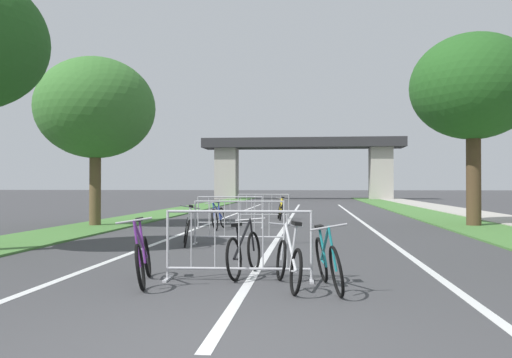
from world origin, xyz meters
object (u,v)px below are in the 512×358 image
crowd_barrier_third (230,212)px  bicycle_purple_2 (143,259)px  crowd_barrier_nearest (239,246)px  bicycle_white_4 (187,230)px  bicycle_teal_0 (328,262)px  bicycle_yellow_5 (280,211)px  crowd_barrier_fourth (263,207)px  crowd_barrier_second (239,223)px  tree_right_pine_near (473,88)px  bicycle_blue_3 (219,217)px  bicycle_black_6 (244,252)px  tree_left_oak_near (95,108)px  bicycle_silver_1 (289,262)px

crowd_barrier_third → bicycle_purple_2: crowd_barrier_third is taller
crowd_barrier_nearest → bicycle_white_4: 4.93m
bicycle_teal_0 → bicycle_yellow_5: size_ratio=1.01×
crowd_barrier_nearest → crowd_barrier_fourth: bearing=93.7°
crowd_barrier_fourth → crowd_barrier_third: bearing=-97.9°
crowd_barrier_second → crowd_barrier_third: same height
tree_right_pine_near → bicycle_blue_3: size_ratio=3.78×
crowd_barrier_fourth → bicycle_teal_0: bearing=-81.6°
crowd_barrier_nearest → bicycle_teal_0: bearing=-22.7°
bicycle_black_6 → bicycle_yellow_5: bearing=101.3°
bicycle_black_6 → tree_right_pine_near: bearing=68.8°
bicycle_purple_2 → bicycle_white_4: bicycle_purple_2 is taller
crowd_barrier_fourth → bicycle_blue_3: size_ratio=1.26×
tree_right_pine_near → crowd_barrier_third: bearing=-170.5°
tree_left_oak_near → bicycle_blue_3: bearing=-9.3°
crowd_barrier_second → bicycle_silver_1: bearing=-75.3°
tree_right_pine_near → bicycle_yellow_5: tree_right_pine_near is taller
tree_right_pine_near → crowd_barrier_nearest: (-6.60, -11.18, -4.26)m
bicycle_blue_3 → crowd_barrier_fourth: bearing=-96.9°
bicycle_blue_3 → bicycle_black_6: bicycle_blue_3 is taller
bicycle_yellow_5 → bicycle_black_6: bicycle_yellow_5 is taller
bicycle_silver_1 → bicycle_yellow_5: size_ratio=0.98×
bicycle_teal_0 → bicycle_blue_3: 10.32m
bicycle_silver_1 → bicycle_yellow_5: 14.59m
crowd_barrier_second → bicycle_white_4: crowd_barrier_second is taller
tree_left_oak_near → crowd_barrier_fourth: 8.01m
bicycle_silver_1 → bicycle_blue_3: bearing=92.3°
bicycle_blue_3 → crowd_barrier_second: bearing=109.4°
tree_right_pine_near → crowd_barrier_fourth: bearing=155.0°
crowd_barrier_third → bicycle_silver_1: (2.38, -10.25, -0.16)m
crowd_barrier_third → bicycle_blue_3: size_ratio=1.27×
crowd_barrier_nearest → crowd_barrier_third: (-1.62, 9.80, 0.00)m
crowd_barrier_third → bicycle_teal_0: bearing=-74.2°
crowd_barrier_fourth → bicycle_silver_1: crowd_barrier_fourth is taller
crowd_barrier_third → crowd_barrier_fourth: (0.68, 4.90, 0.00)m
tree_left_oak_near → bicycle_blue_3: 5.83m
tree_left_oak_near → bicycle_purple_2: 12.10m
bicycle_teal_0 → bicycle_purple_2: bearing=-12.5°
crowd_barrier_nearest → bicycle_black_6: crowd_barrier_nearest is taller
crowd_barrier_fourth → tree_left_oak_near: bearing=-139.0°
crowd_barrier_nearest → bicycle_yellow_5: (-0.20, 14.11, -0.15)m
tree_right_pine_near → bicycle_white_4: size_ratio=3.94×
crowd_barrier_second → bicycle_silver_1: crowd_barrier_second is taller
tree_left_oak_near → bicycle_blue_3: size_ratio=3.33×
crowd_barrier_nearest → bicycle_white_4: crowd_barrier_nearest is taller
bicycle_purple_2 → crowd_barrier_fourth: bearing=-104.4°
tree_right_pine_near → crowd_barrier_fourth: size_ratio=2.99×
bicycle_blue_3 → bicycle_black_6: 8.99m
bicycle_white_4 → bicycle_yellow_5: (1.66, 9.55, -0.00)m
crowd_barrier_third → bicycle_yellow_5: bearing=71.7°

